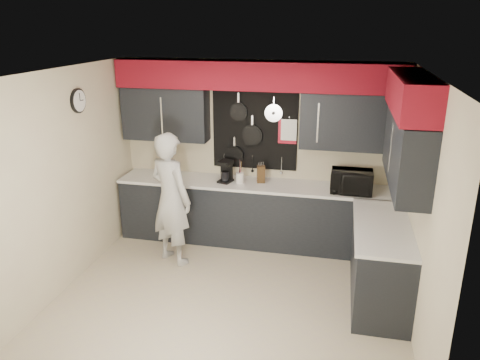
% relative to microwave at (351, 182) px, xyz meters
% --- Properties ---
extents(ground, '(4.00, 4.00, 0.00)m').
position_rel_microwave_xyz_m(ground, '(-1.34, -1.35, -1.07)').
color(ground, '#B2A48A').
rests_on(ground, ground).
extents(back_wall_assembly, '(4.00, 0.36, 2.60)m').
position_rel_microwave_xyz_m(back_wall_assembly, '(-1.33, 0.25, 0.94)').
color(back_wall_assembly, beige).
rests_on(back_wall_assembly, ground).
extents(right_wall_assembly, '(0.36, 3.50, 2.60)m').
position_rel_microwave_xyz_m(right_wall_assembly, '(0.52, -1.09, 0.87)').
color(right_wall_assembly, beige).
rests_on(right_wall_assembly, ground).
extents(left_wall_assembly, '(0.05, 3.50, 2.60)m').
position_rel_microwave_xyz_m(left_wall_assembly, '(-3.33, -1.34, 0.26)').
color(left_wall_assembly, beige).
rests_on(left_wall_assembly, ground).
extents(base_cabinets, '(3.95, 2.20, 0.92)m').
position_rel_microwave_xyz_m(base_cabinets, '(-0.85, -0.22, -0.61)').
color(base_cabinets, black).
rests_on(base_cabinets, ground).
extents(microwave, '(0.55, 0.38, 0.30)m').
position_rel_microwave_xyz_m(microwave, '(0.00, 0.00, 0.00)').
color(microwave, black).
rests_on(microwave, base_cabinets).
extents(knife_block, '(0.13, 0.13, 0.24)m').
position_rel_microwave_xyz_m(knife_block, '(-1.25, 0.14, -0.03)').
color(knife_block, '#3C2513').
rests_on(knife_block, base_cabinets).
extents(utensil_crock, '(0.11, 0.11, 0.15)m').
position_rel_microwave_xyz_m(utensil_crock, '(-1.53, 0.06, -0.08)').
color(utensil_crock, white).
rests_on(utensil_crock, base_cabinets).
extents(coffee_maker, '(0.22, 0.25, 0.31)m').
position_rel_microwave_xyz_m(coffee_maker, '(-1.74, 0.07, 0.01)').
color(coffee_maker, black).
rests_on(coffee_maker, base_cabinets).
extents(person, '(0.77, 0.68, 1.78)m').
position_rel_microwave_xyz_m(person, '(-2.29, -0.69, -0.18)').
color(person, '#B6B7B4').
rests_on(person, ground).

